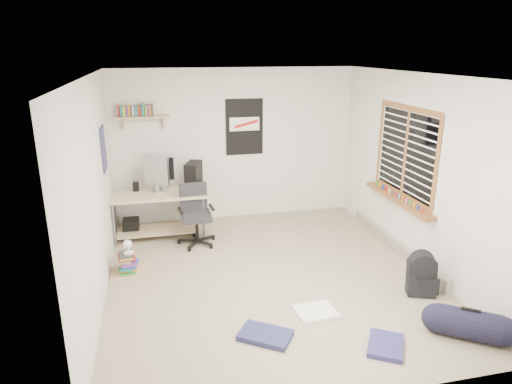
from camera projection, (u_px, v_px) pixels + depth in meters
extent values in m
cube|color=gray|center=(268.00, 276.00, 5.86)|extent=(4.00, 4.50, 0.01)
cube|color=white|center=(270.00, 75.00, 5.10)|extent=(4.00, 4.50, 0.01)
cube|color=silver|center=(235.00, 145.00, 7.57)|extent=(4.00, 0.01, 2.50)
cube|color=silver|center=(94.00, 193.00, 5.05)|extent=(0.01, 4.50, 2.50)
cube|color=silver|center=(419.00, 172.00, 5.90)|extent=(0.01, 4.50, 2.50)
cube|color=#C8A98A|center=(159.00, 213.00, 7.00)|extent=(1.56, 1.13, 0.65)
cube|color=#9B9BA0|center=(157.00, 180.00, 6.92)|extent=(0.40, 0.31, 0.45)
cube|color=#ACACB1|center=(163.00, 179.00, 7.08)|extent=(0.37, 0.11, 0.41)
cube|color=black|center=(194.00, 176.00, 7.20)|extent=(0.33, 0.45, 0.43)
cube|color=black|center=(156.00, 192.00, 7.07)|extent=(0.43, 0.16, 0.02)
cube|color=black|center=(136.00, 188.00, 7.00)|extent=(0.09, 0.09, 0.18)
cube|color=black|center=(197.00, 185.00, 7.13)|extent=(0.11, 0.11, 0.17)
cube|color=black|center=(196.00, 213.00, 6.66)|extent=(0.63, 0.63, 0.90)
cube|color=tan|center=(144.00, 117.00, 7.00)|extent=(0.80, 0.22, 0.24)
cube|color=black|center=(244.00, 127.00, 7.49)|extent=(0.62, 0.03, 0.92)
cube|color=navy|center=(104.00, 149.00, 6.10)|extent=(0.02, 0.42, 0.60)
cube|color=brown|center=(405.00, 153.00, 6.11)|extent=(0.10, 1.50, 1.26)
cube|color=#B7B2A8|center=(396.00, 246.00, 6.52)|extent=(0.08, 2.50, 0.18)
cube|color=black|center=(421.00, 278.00, 5.37)|extent=(0.38, 0.35, 0.42)
cylinder|color=black|center=(468.00, 325.00, 4.56)|extent=(0.43, 0.43, 0.60)
cube|color=silver|center=(315.00, 312.00, 5.01)|extent=(0.46, 0.40, 0.04)
cube|color=#21244C|center=(265.00, 335.00, 4.59)|extent=(0.61, 0.56, 0.06)
cube|color=navy|center=(386.00, 346.00, 4.43)|extent=(0.51, 0.54, 0.05)
cube|color=brown|center=(128.00, 262.00, 5.89)|extent=(0.51, 0.44, 0.32)
cube|color=white|center=(128.00, 246.00, 5.81)|extent=(0.15, 0.22, 0.21)
cube|color=black|center=(131.00, 227.00, 7.06)|extent=(0.25, 0.25, 0.27)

